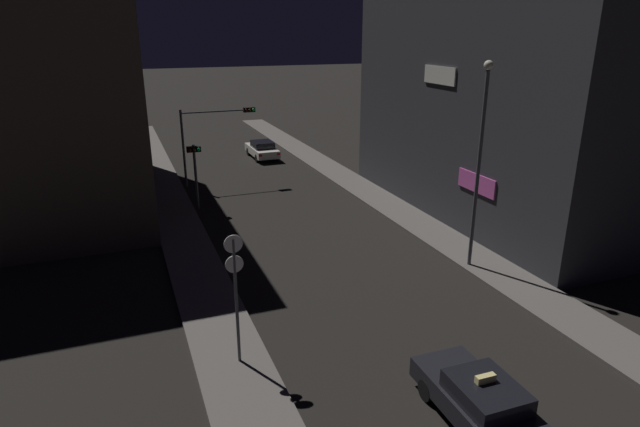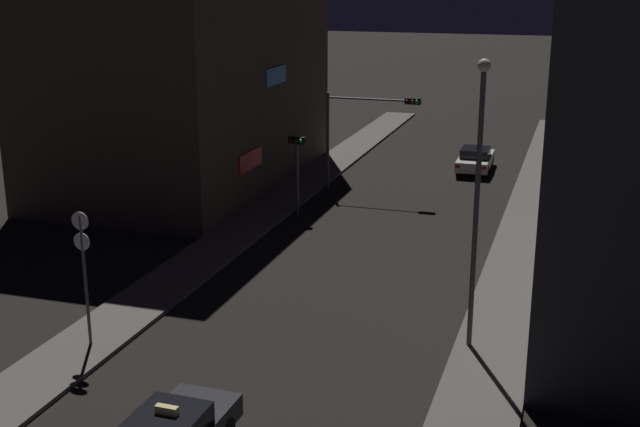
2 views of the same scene
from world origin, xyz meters
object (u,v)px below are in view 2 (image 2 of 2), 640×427
far_car (475,159)px  street_lamp_near_block (478,184)px  traffic_light_left_kerb (297,158)px  traffic_light_overhead (363,121)px  sign_pole_left (84,266)px

far_car → street_lamp_near_block: size_ratio=0.51×
street_lamp_near_block → traffic_light_left_kerb: bearing=128.7°
far_car → traffic_light_overhead: traffic_light_overhead is taller
traffic_light_left_kerb → street_lamp_near_block: street_lamp_near_block is taller
street_lamp_near_block → sign_pole_left: bearing=-162.4°
street_lamp_near_block → traffic_light_overhead: bearing=114.8°
far_car → traffic_light_left_kerb: size_ratio=1.16×
sign_pole_left → street_lamp_near_block: (11.30, 3.58, 2.59)m
traffic_light_overhead → traffic_light_left_kerb: (-1.95, -4.98, -1.06)m
traffic_light_left_kerb → sign_pole_left: size_ratio=0.90×
traffic_light_overhead → traffic_light_left_kerb: size_ratio=1.35×
traffic_light_left_kerb → street_lamp_near_block: bearing=-51.3°
sign_pole_left → street_lamp_near_block: bearing=17.6°
far_car → traffic_light_left_kerb: traffic_light_left_kerb is taller
traffic_light_overhead → sign_pole_left: (-3.17, -21.14, -1.09)m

